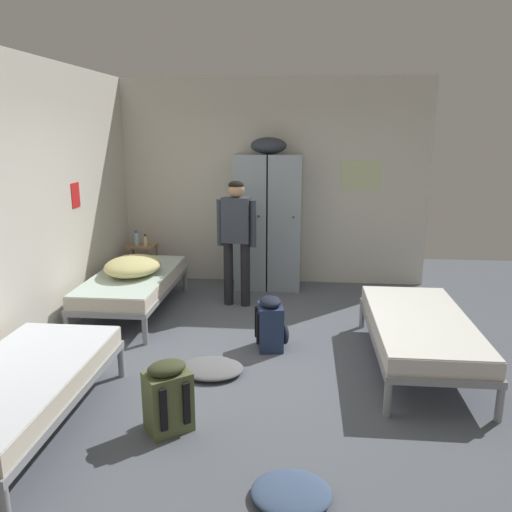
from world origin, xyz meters
TOP-DOWN VIEW (x-y plane):
  - ground_plane at (0.00, 0.00)m, footprint 8.16×8.16m
  - room_backdrop at (-1.16, 1.19)m, footprint 4.35×5.16m
  - locker_bank at (-0.02, 2.27)m, footprint 0.90×0.55m
  - shelf_unit at (-1.82, 2.22)m, footprint 0.38×0.30m
  - bed_right at (1.57, -0.08)m, footprint 0.90×1.90m
  - bed_left_front at (-1.57, -1.48)m, footprint 0.90×1.90m
  - bed_left_rear at (-1.57, 1.07)m, footprint 0.90×1.90m
  - bedding_heap at (-1.55, 1.04)m, footprint 0.65×0.81m
  - person_traveler at (-0.36, 1.46)m, footprint 0.49×0.24m
  - water_bottle at (-1.90, 2.24)m, footprint 0.07×0.07m
  - lotion_bottle at (-1.75, 2.18)m, footprint 0.05×0.05m
  - backpack_olive at (-0.51, -1.33)m, footprint 0.41×0.42m
  - backpack_navy at (0.16, 0.18)m, footprint 0.37×0.36m
  - clothes_pile_grey at (-0.35, -0.42)m, footprint 0.59×0.49m
  - clothes_pile_denim at (0.43, -1.99)m, footprint 0.50×0.44m

SIDE VIEW (x-z plane):
  - ground_plane at x=0.00m, z-range 0.00..0.00m
  - clothes_pile_denim at x=0.43m, z-range 0.00..0.08m
  - clothes_pile_grey at x=-0.35m, z-range 0.00..0.09m
  - backpack_olive at x=-0.51m, z-range -0.02..0.53m
  - backpack_navy at x=0.16m, z-range -0.02..0.53m
  - shelf_unit at x=-1.82m, z-range 0.06..0.63m
  - bed_right at x=1.57m, z-range 0.14..0.63m
  - bed_left_front at x=-1.57m, z-range 0.14..0.63m
  - bed_left_rear at x=-1.57m, z-range 0.14..0.63m
  - bedding_heap at x=-1.55m, z-range 0.49..0.70m
  - lotion_bottle at x=-1.75m, z-range 0.56..0.73m
  - water_bottle at x=-1.90m, z-range 0.56..0.77m
  - person_traveler at x=-0.36m, z-range 0.16..1.74m
  - locker_bank at x=-0.02m, z-range -0.07..2.00m
  - room_backdrop at x=-1.16m, z-range 0.00..2.86m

